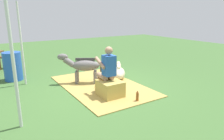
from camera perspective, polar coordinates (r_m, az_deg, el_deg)
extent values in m
plane|color=#426B33|center=(6.12, -3.07, -4.78)|extent=(24.00, 24.00, 0.00)
cube|color=tan|center=(6.24, -2.87, -4.28)|extent=(3.33, 2.06, 0.02)
cube|color=tan|center=(5.40, -0.55, -5.14)|extent=(0.63, 0.55, 0.42)
cylinder|color=tan|center=(5.48, -2.75, -1.77)|extent=(0.41, 0.16, 0.14)
cylinder|color=tan|center=(5.74, -3.61, -3.94)|extent=(0.11, 0.11, 0.42)
cube|color=black|center=(5.80, -3.58, -5.63)|extent=(0.23, 0.11, 0.06)
cylinder|color=tan|center=(5.56, -0.91, -1.48)|extent=(0.41, 0.16, 0.14)
cylinder|color=tan|center=(5.82, -1.82, -3.64)|extent=(0.11, 0.11, 0.42)
cube|color=black|center=(5.88, -1.81, -5.31)|extent=(0.23, 0.11, 0.06)
cube|color=#2659B2|center=(5.26, -0.86, 1.27)|extent=(0.32, 0.30, 0.52)
cylinder|color=tan|center=(5.34, -3.29, 1.99)|extent=(0.51, 0.12, 0.26)
cylinder|color=tan|center=(5.48, -0.27, 2.36)|extent=(0.51, 0.12, 0.26)
sphere|color=tan|center=(5.18, -0.88, 5.35)|extent=(0.20, 0.20, 0.20)
ellipsoid|color=slate|center=(6.35, -7.23, 1.27)|extent=(0.71, 0.88, 0.34)
cylinder|color=slate|center=(6.39, -9.71, -2.20)|extent=(0.09, 0.09, 0.40)
cylinder|color=slate|center=(6.58, -9.45, -1.68)|extent=(0.09, 0.09, 0.40)
cylinder|color=slate|center=(6.33, -4.70, -2.21)|extent=(0.09, 0.09, 0.40)
cylinder|color=slate|center=(6.52, -4.58, -1.69)|extent=(0.09, 0.09, 0.40)
cylinder|color=slate|center=(6.41, -11.71, 2.11)|extent=(0.35, 0.41, 0.33)
ellipsoid|color=slate|center=(6.41, -13.36, 3.49)|extent=(0.30, 0.36, 0.20)
cube|color=#3A3838|center=(6.31, -7.28, 2.95)|extent=(0.37, 0.54, 0.08)
cylinder|color=#3A3838|center=(6.33, -2.98, 0.85)|extent=(0.07, 0.07, 0.30)
ellipsoid|color=beige|center=(6.91, 1.89, -0.86)|extent=(0.96, 0.81, 0.36)
cube|color=beige|center=(7.47, 1.78, -0.69)|extent=(0.37, 0.35, 0.10)
cylinder|color=beige|center=(7.44, 1.78, 0.77)|extent=(0.34, 0.31, 0.30)
ellipsoid|color=beige|center=(7.59, 1.76, 1.69)|extent=(0.34, 0.30, 0.20)
cube|color=#F2EDC5|center=(6.94, 1.89, 0.91)|extent=(0.41, 0.31, 0.08)
cylinder|color=brown|center=(5.16, 6.95, -7.40)|extent=(0.07, 0.07, 0.23)
cone|color=brown|center=(5.11, 7.00, -5.91)|extent=(0.06, 0.06, 0.06)
cylinder|color=blue|center=(7.40, -25.55, 0.92)|extent=(0.56, 0.56, 0.91)
cylinder|color=silver|center=(4.05, -25.36, 1.35)|extent=(0.06, 0.06, 2.43)
cylinder|color=silver|center=(6.67, -23.55, 6.42)|extent=(0.06, 0.06, 2.43)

